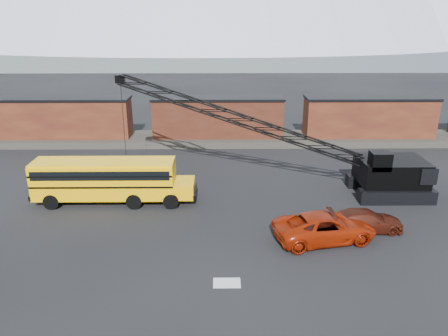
# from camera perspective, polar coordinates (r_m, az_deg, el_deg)

# --- Properties ---
(ground) EXTENTS (160.00, 160.00, 0.00)m
(ground) POSITION_cam_1_polar(r_m,az_deg,el_deg) (26.48, -0.88, -9.92)
(ground) COLOR black
(ground) RESTS_ON ground
(gravel_berm) EXTENTS (120.00, 5.00, 0.70)m
(gravel_berm) POSITION_cam_1_polar(r_m,az_deg,el_deg) (46.81, -0.80, 3.80)
(gravel_berm) COLOR #47403A
(gravel_berm) RESTS_ON ground
(boxcar_west_near) EXTENTS (13.70, 3.10, 4.17)m
(boxcar_west_near) POSITION_cam_1_polar(r_m,az_deg,el_deg) (48.96, -20.00, 6.24)
(boxcar_west_near) COLOR #431613
(boxcar_west_near) RESTS_ON gravel_berm
(boxcar_mid) EXTENTS (13.70, 3.10, 4.17)m
(boxcar_mid) POSITION_cam_1_polar(r_m,az_deg,el_deg) (46.22, -0.81, 6.68)
(boxcar_mid) COLOR #522417
(boxcar_mid) RESTS_ON gravel_berm
(boxcar_east_near) EXTENTS (13.70, 3.10, 4.17)m
(boxcar_east_near) POSITION_cam_1_polar(r_m,az_deg,el_deg) (48.87, 18.43, 6.39)
(boxcar_east_near) COLOR #431613
(boxcar_east_near) RESTS_ON gravel_berm
(snow_patch) EXTENTS (1.40, 0.90, 0.02)m
(snow_patch) POSITION_cam_1_polar(r_m,az_deg,el_deg) (23.08, 0.37, -14.77)
(snow_patch) COLOR silver
(snow_patch) RESTS_ON ground
(school_bus) EXTENTS (11.65, 2.65, 3.19)m
(school_bus) POSITION_cam_1_polar(r_m,az_deg,el_deg) (32.40, -14.69, -1.43)
(school_bus) COLOR #FFB705
(school_bus) RESTS_ON ground
(red_pickup) EXTENTS (6.65, 4.08, 1.72)m
(red_pickup) POSITION_cam_1_polar(r_m,az_deg,el_deg) (27.24, 13.05, -7.53)
(red_pickup) COLOR #9E2007
(red_pickup) RESTS_ON ground
(maroon_suv) EXTENTS (4.72, 1.97, 1.36)m
(maroon_suv) POSITION_cam_1_polar(r_m,az_deg,el_deg) (29.16, 18.00, -6.54)
(maroon_suv) COLOR #42150B
(maroon_suv) RESTS_ON ground
(crawler_crane) EXTENTS (23.67, 5.59, 8.84)m
(crawler_crane) POSITION_cam_1_polar(r_m,az_deg,el_deg) (33.15, 3.98, 5.66)
(crawler_crane) COLOR black
(crawler_crane) RESTS_ON ground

